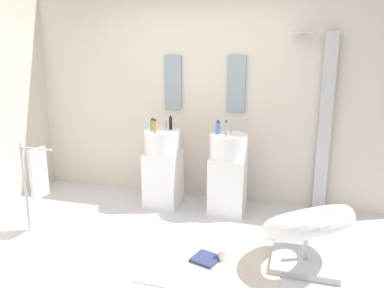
{
  "coord_description": "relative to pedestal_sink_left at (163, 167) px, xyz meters",
  "views": [
    {
      "loc": [
        1.12,
        -2.77,
        1.77
      ],
      "look_at": [
        0.15,
        0.55,
        0.95
      ],
      "focal_mm": 34.04,
      "sensor_mm": 36.0,
      "label": 1
    }
  ],
  "objects": [
    {
      "name": "magazine_navy",
      "position": [
        0.82,
        -1.11,
        -0.46
      ],
      "size": [
        0.28,
        0.27,
        0.03
      ],
      "primitive_type": "cube",
      "rotation": [
        0.0,
        0.0,
        -0.29
      ],
      "color": "navy",
      "rests_on": "area_rug"
    },
    {
      "name": "soap_bottle_blue",
      "position": [
        0.68,
        -0.02,
        0.52
      ],
      "size": [
        0.06,
        0.06,
        0.15
      ],
      "color": "#4C72B7",
      "rests_on": "pedestal_sink_right"
    },
    {
      "name": "pedestal_sink_left",
      "position": [
        0.0,
        0.0,
        0.0
      ],
      "size": [
        0.43,
        0.43,
        1.03
      ],
      "color": "white",
      "rests_on": "ground_plane"
    },
    {
      "name": "lounge_chair",
      "position": [
        1.66,
        -0.92,
        -0.13
      ],
      "size": [
        1.1,
        1.1,
        0.65
      ],
      "color": "#B7BABF",
      "rests_on": "ground_plane"
    },
    {
      "name": "vanity_mirror_left",
      "position": [
        -0.0,
        0.4,
        0.98
      ],
      "size": [
        0.22,
        0.03,
        0.66
      ],
      "primitive_type": "cube",
      "color": "#8C9EA8"
    },
    {
      "name": "towel_rack",
      "position": [
        -0.95,
        -1.05,
        0.15
      ],
      "size": [
        0.37,
        0.22,
        0.95
      ],
      "color": "#B7BABF",
      "rests_on": "ground_plane"
    },
    {
      "name": "ground_plane",
      "position": [
        0.4,
        -1.18,
        -0.5
      ],
      "size": [
        4.8,
        3.6,
        0.04
      ],
      "primitive_type": "cube",
      "color": "silver"
    },
    {
      "name": "pedestal_sink_right",
      "position": [
        0.8,
        0.0,
        0.0
      ],
      "size": [
        0.43,
        0.43,
        1.03
      ],
      "color": "white",
      "rests_on": "ground_plane"
    },
    {
      "name": "shower_column",
      "position": [
        1.81,
        0.35,
        0.6
      ],
      "size": [
        0.49,
        0.24,
        2.05
      ],
      "color": "#B7BABF",
      "rests_on": "ground_plane"
    },
    {
      "name": "soap_bottle_amber",
      "position": [
        -0.03,
        -0.14,
        0.52
      ],
      "size": [
        0.05,
        0.05,
        0.16
      ],
      "color": "#C68C38",
      "rests_on": "pedestal_sink_left"
    },
    {
      "name": "area_rug",
      "position": [
        0.89,
        -1.14,
        -0.48
      ],
      "size": [
        1.16,
        0.89,
        0.01
      ],
      "primitive_type": "cube",
      "color": "beige",
      "rests_on": "ground_plane"
    },
    {
      "name": "vanity_mirror_right",
      "position": [
        0.8,
        0.4,
        0.98
      ],
      "size": [
        0.22,
        0.03,
        0.66
      ],
      "primitive_type": "cube",
      "color": "#8C9EA8"
    },
    {
      "name": "soap_bottle_grey",
      "position": [
        0.79,
        -0.12,
        0.53
      ],
      "size": [
        0.04,
        0.04,
        0.18
      ],
      "color": "#99999E",
      "rests_on": "pedestal_sink_right"
    },
    {
      "name": "soap_bottle_black",
      "position": [
        0.07,
        0.1,
        0.53
      ],
      "size": [
        0.04,
        0.04,
        0.17
      ],
      "color": "black",
      "rests_on": "pedestal_sink_left"
    },
    {
      "name": "rear_partition",
      "position": [
        0.4,
        0.47,
        0.82
      ],
      "size": [
        4.8,
        0.1,
        2.6
      ],
      "primitive_type": "cube",
      "color": "beige",
      "rests_on": "ground_plane"
    },
    {
      "name": "soap_bottle_green",
      "position": [
        -0.11,
        -0.03,
        0.52
      ],
      "size": [
        0.06,
        0.06,
        0.15
      ],
      "color": "#59996B",
      "rests_on": "pedestal_sink_left"
    },
    {
      "name": "coffee_mug",
      "position": [
        0.96,
        -1.07,
        -0.42
      ],
      "size": [
        0.08,
        0.08,
        0.11
      ],
      "primitive_type": "cylinder",
      "color": "white",
      "rests_on": "area_rug"
    }
  ]
}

